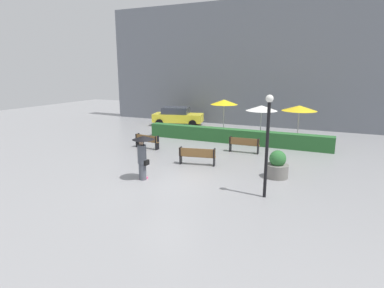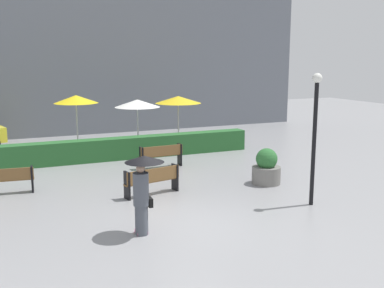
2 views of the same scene
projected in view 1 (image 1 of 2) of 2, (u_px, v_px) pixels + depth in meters
name	position (u px, v px, depth m)	size (l,w,h in m)	color
ground_plane	(168.00, 182.00, 13.56)	(60.00, 60.00, 0.00)	gray
bench_far_left	(147.00, 140.00, 19.34)	(1.64, 0.50, 0.84)	brown
bench_mid_center	(197.00, 155.00, 15.94)	(1.87, 0.69, 0.87)	brown
bench_back_row	(244.00, 144.00, 18.33)	(1.76, 0.42, 0.88)	brown
pedestrian_with_umbrella	(143.00, 152.00, 13.61)	(0.95, 0.95, 1.96)	#4C515B
planter_pot	(277.00, 166.00, 14.07)	(0.98, 0.98, 1.24)	slate
lamp_post	(268.00, 136.00, 11.47)	(0.28, 0.28, 3.83)	black
patio_umbrella_yellow	(224.00, 102.00, 22.35)	(1.92, 1.92, 2.65)	silver
patio_umbrella_white	(262.00, 108.00, 21.08)	(2.08, 2.08, 2.39)	silver
patio_umbrella_yellow_far	(299.00, 108.00, 20.80)	(2.27, 2.27, 2.42)	silver
hedge_strip	(234.00, 136.00, 20.76)	(12.13, 0.70, 0.92)	#28602D
building_facade	(258.00, 64.00, 26.58)	(28.00, 1.20, 10.30)	slate
parked_car	(177.00, 116.00, 27.36)	(4.50, 2.75, 1.57)	yellow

